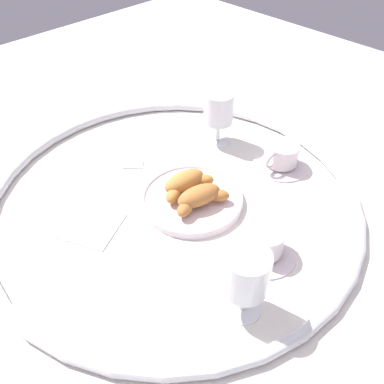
{
  "coord_description": "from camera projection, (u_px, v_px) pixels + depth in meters",
  "views": [
    {
      "loc": [
        0.45,
        0.51,
        0.63
      ],
      "look_at": [
        -0.03,
        0.03,
        0.03
      ],
      "focal_mm": 39.06,
      "sensor_mm": 36.0,
      "label": 1
    }
  ],
  "objects": [
    {
      "name": "croissant_small",
      "position": [
        200.0,
        197.0,
        0.88
      ],
      "size": [
        0.13,
        0.09,
        0.04
      ],
      "color": "#AD6B33",
      "rests_on": "pastry_plate"
    },
    {
      "name": "coffee_cup_far",
      "position": [
        264.0,
        244.0,
        0.8
      ],
      "size": [
        0.14,
        0.14,
        0.06
      ],
      "color": "silver",
      "rests_on": "ground_plane"
    },
    {
      "name": "ground_plane",
      "position": [
        174.0,
        201.0,
        0.93
      ],
      "size": [
        2.2,
        2.2,
        0.0
      ],
      "primitive_type": "plane",
      "color": "silver"
    },
    {
      "name": "juice_glass_left",
      "position": [
        219.0,
        110.0,
        1.05
      ],
      "size": [
        0.08,
        0.08,
        0.14
      ],
      "color": "white",
      "rests_on": "ground_plane"
    },
    {
      "name": "table_chrome_rim",
      "position": [
        174.0,
        197.0,
        0.92
      ],
      "size": [
        0.82,
        0.82,
        0.02
      ],
      "primitive_type": "torus",
      "color": "silver",
      "rests_on": "ground_plane"
    },
    {
      "name": "coffee_cup_near",
      "position": [
        282.0,
        157.0,
        1.01
      ],
      "size": [
        0.14,
        0.14,
        0.06
      ],
      "color": "silver",
      "rests_on": "ground_plane"
    },
    {
      "name": "croissant_large",
      "position": [
        186.0,
        183.0,
        0.92
      ],
      "size": [
        0.14,
        0.07,
        0.04
      ],
      "color": "#BC7A38",
      "rests_on": "pastry_plate"
    },
    {
      "name": "juice_glass_right",
      "position": [
        246.0,
        276.0,
        0.67
      ],
      "size": [
        0.08,
        0.08,
        0.14
      ],
      "color": "white",
      "rests_on": "ground_plane"
    },
    {
      "name": "folded_napkin",
      "position": [
        92.0,
        225.0,
        0.87
      ],
      "size": [
        0.15,
        0.15,
        0.01
      ],
      "primitive_type": "cube",
      "rotation": [
        0.0,
        0.0,
        0.46
      ],
      "color": "silver",
      "rests_on": "ground_plane"
    },
    {
      "name": "pastry_plate",
      "position": [
        192.0,
        199.0,
        0.92
      ],
      "size": [
        0.23,
        0.23,
        0.02
      ],
      "color": "silver",
      "rests_on": "ground_plane"
    },
    {
      "name": "sugar_packet",
      "position": [
        133.0,
        163.0,
        1.03
      ],
      "size": [
        0.06,
        0.06,
        0.01
      ],
      "primitive_type": "cube",
      "rotation": [
        0.0,
        0.0,
        -0.73
      ],
      "color": "white",
      "rests_on": "ground_plane"
    }
  ]
}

